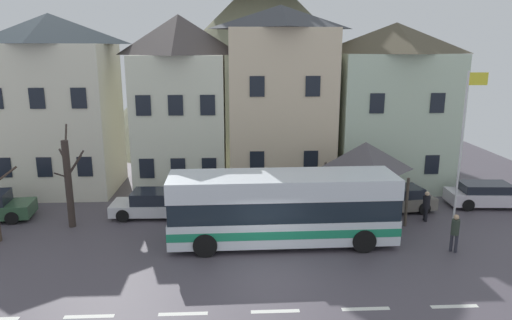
# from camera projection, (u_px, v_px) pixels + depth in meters

# --- Properties ---
(ground_plane) EXTENTS (40.00, 60.00, 0.07)m
(ground_plane) POSITION_uv_depth(u_px,v_px,m) (269.00, 275.00, 17.81)
(ground_plane) COLOR #4E4852
(townhouse_00) EXTENTS (6.50, 5.30, 10.29)m
(townhouse_00) POSITION_uv_depth(u_px,v_px,m) (56.00, 105.00, 27.32)
(townhouse_00) COLOR silver
(townhouse_00) RESTS_ON ground_plane
(townhouse_01) EXTENTS (5.15, 5.42, 10.26)m
(townhouse_01) POSITION_uv_depth(u_px,v_px,m) (181.00, 104.00, 27.73)
(townhouse_01) COLOR silver
(townhouse_01) RESTS_ON ground_plane
(townhouse_02) EXTENTS (6.03, 5.65, 10.80)m
(townhouse_02) POSITION_uv_depth(u_px,v_px,m) (280.00, 99.00, 28.07)
(townhouse_02) COLOR beige
(townhouse_02) RESTS_ON ground_plane
(townhouse_03) EXTENTS (6.76, 5.10, 9.83)m
(townhouse_03) POSITION_uv_depth(u_px,v_px,m) (391.00, 107.00, 28.25)
(townhouse_03) COLOR beige
(townhouse_03) RESTS_ON ground_plane
(hilltop_castle) EXTENTS (32.81, 32.81, 24.14)m
(hilltop_castle) POSITION_uv_depth(u_px,v_px,m) (264.00, 48.00, 45.24)
(hilltop_castle) COLOR #6F7158
(hilltop_castle) RESTS_ON ground_plane
(transit_bus) EXTENTS (9.86, 2.83, 3.11)m
(transit_bus) POSITION_uv_depth(u_px,v_px,m) (282.00, 209.00, 20.33)
(transit_bus) COLOR white
(transit_bus) RESTS_ON ground_plane
(bus_shelter) EXTENTS (3.60, 3.60, 3.82)m
(bus_shelter) POSITION_uv_depth(u_px,v_px,m) (365.00, 156.00, 23.42)
(bus_shelter) COLOR #473D33
(bus_shelter) RESTS_ON ground_plane
(parked_car_00) EXTENTS (4.64, 2.29, 1.29)m
(parked_car_00) POSITION_uv_depth(u_px,v_px,m) (392.00, 199.00, 24.57)
(parked_car_00) COLOR slate
(parked_car_00) RESTS_ON ground_plane
(parked_car_01) EXTENTS (4.32, 2.00, 1.33)m
(parked_car_01) POSITION_uv_depth(u_px,v_px,m) (156.00, 204.00, 23.84)
(parked_car_01) COLOR silver
(parked_car_01) RESTS_ON ground_plane
(parked_car_02) EXTENTS (4.37, 2.05, 1.29)m
(parked_car_02) POSITION_uv_depth(u_px,v_px,m) (487.00, 195.00, 25.33)
(parked_car_02) COLOR silver
(parked_car_02) RESTS_ON ground_plane
(pedestrian_00) EXTENTS (0.33, 0.33, 1.66)m
(pedestrian_00) POSITION_uv_depth(u_px,v_px,m) (455.00, 230.00, 19.53)
(pedestrian_00) COLOR #2D2D38
(pedestrian_00) RESTS_ON ground_plane
(pedestrian_01) EXTENTS (0.34, 0.37, 1.52)m
(pedestrian_01) POSITION_uv_depth(u_px,v_px,m) (426.00, 205.00, 23.10)
(pedestrian_01) COLOR black
(pedestrian_01) RESTS_ON ground_plane
(public_bench) EXTENTS (1.61, 0.48, 0.87)m
(public_bench) POSITION_uv_depth(u_px,v_px,m) (335.00, 193.00, 26.23)
(public_bench) COLOR #473828
(public_bench) RESTS_ON ground_plane
(flagpole) EXTENTS (0.95, 0.10, 7.40)m
(flagpole) POSITION_uv_depth(u_px,v_px,m) (463.00, 140.00, 21.34)
(flagpole) COLOR silver
(flagpole) RESTS_ON ground_plane
(bare_tree_00) EXTENTS (1.36, 2.02, 4.83)m
(bare_tree_00) POSITION_uv_depth(u_px,v_px,m) (69.00, 182.00, 22.06)
(bare_tree_00) COLOR #382D28
(bare_tree_00) RESTS_ON ground_plane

